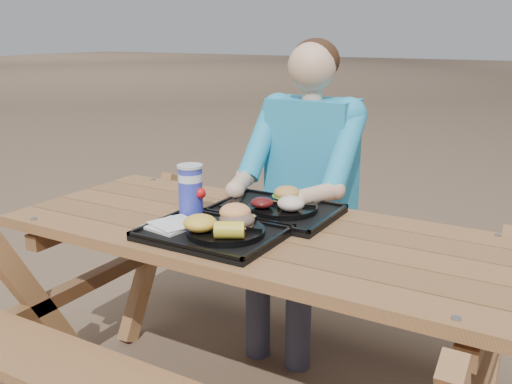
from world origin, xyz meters
The scene contains 17 objects.
picnic_table centered at (0.00, 0.00, 0.38)m, with size 1.80×1.49×0.75m, color #999999, non-canonical shape.
tray_near centered at (-0.08, -0.15, 0.76)m, with size 0.45×0.35×0.02m, color black.
tray_far centered at (-0.01, 0.16, 0.76)m, with size 0.45×0.35×0.02m, color black.
plate_near centered at (-0.02, -0.16, 0.78)m, with size 0.26×0.26×0.02m, color black.
plate_far centered at (0.02, 0.17, 0.78)m, with size 0.26×0.26×0.02m, color black.
napkin_stack centered at (-0.23, -0.19, 0.78)m, with size 0.15×0.15×0.02m, color silver.
soda_cup centered at (-0.25, -0.05, 0.86)m, with size 0.09×0.09×0.18m, color #1622A8.
condiment_bbq centered at (-0.09, -0.04, 0.78)m, with size 0.04×0.04×0.03m, color black.
condiment_mustard centered at (-0.01, -0.04, 0.79)m, with size 0.05×0.05×0.03m, color gold.
sandwich centered at (0.00, -0.12, 0.85)m, with size 0.11×0.11×0.12m, color #F89957, non-canonical shape.
mac_cheese centered at (-0.08, -0.22, 0.82)m, with size 0.11×0.11×0.05m, color yellow.
corn_cob centered at (0.04, -0.23, 0.82)m, with size 0.09×0.09×0.05m, color yellow, non-canonical shape.
cutlery_far centered at (-0.19, 0.17, 0.77)m, with size 0.03×0.17×0.01m, color black.
burger centered at (0.01, 0.22, 0.84)m, with size 0.10×0.10×0.09m, color #C78D46, non-canonical shape.
baked_beans centered at (-0.03, 0.10, 0.81)m, with size 0.09×0.09×0.04m, color #541011.
potato_salad centered at (0.07, 0.12, 0.82)m, with size 0.10×0.10×0.06m, color beige.
diner centered at (-0.10, 0.66, 0.64)m, with size 0.48×0.84×1.28m, color teal, non-canonical shape.
Camera 1 is at (0.95, -1.64, 1.42)m, focal length 40.00 mm.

